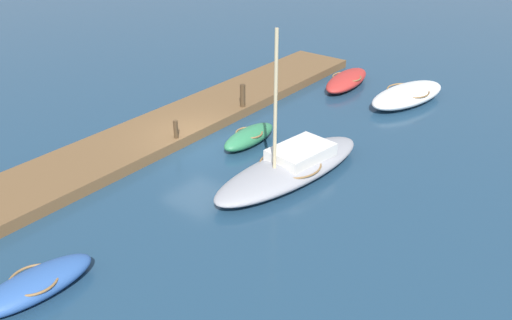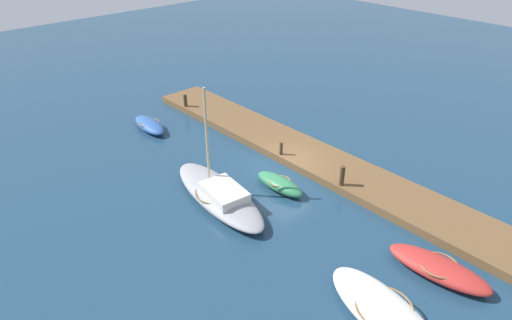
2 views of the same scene
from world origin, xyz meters
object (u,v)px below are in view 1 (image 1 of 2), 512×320
Objects in this scene: sailboat_grey at (291,166)px; rowboat_red at (347,80)px; dinghy_green at (249,137)px; mooring_post_west at (243,96)px; rowboat_blue at (35,285)px; motorboat_white at (407,95)px; mooring_post_mid_west at (176,129)px.

rowboat_red is (-9.55, -3.14, -0.10)m from sailboat_grey.
dinghy_green is 2.83× the size of mooring_post_west.
dinghy_green is at bearing -168.30° from rowboat_blue.
rowboat_red is 1.41× the size of dinghy_green.
motorboat_white is 7.93m from mooring_post_west.
rowboat_red is 3.99× the size of mooring_post_west.
mooring_post_west reaches higher than rowboat_blue.
rowboat_red is 8.34m from dinghy_green.
mooring_post_mid_west is at bearing -153.44° from rowboat_blue.
mooring_post_west is 1.39× the size of mooring_post_mid_west.
rowboat_blue is 1.14× the size of dinghy_green.
rowboat_blue is 0.81× the size of rowboat_red.
sailboat_grey is 1.41× the size of motorboat_white.
motorboat_white is 8.71m from dinghy_green.
mooring_post_mid_west is (-8.40, -3.30, 0.46)m from rowboat_blue.
dinghy_green is 3.09m from mooring_post_west.
dinghy_green is (8.34, 0.25, -0.02)m from rowboat_red.
mooring_post_mid_west reaches higher than rowboat_blue.
sailboat_grey is 9.33m from rowboat_blue.
mooring_post_west reaches higher than mooring_post_mid_west.
rowboat_blue is 18.62m from motorboat_white.
mooring_post_west is at bearing -23.31° from rowboat_red.
mooring_post_west is (-3.40, -4.99, 0.49)m from sailboat_grey.
sailboat_grey is 2.46× the size of dinghy_green.
dinghy_green is at bearing 43.77° from mooring_post_west.
motorboat_white reaches higher than dinghy_green.
dinghy_green is (-10.39, -1.20, 0.01)m from rowboat_blue.
sailboat_grey reaches higher than dinghy_green.
mooring_post_mid_west reaches higher than rowboat_red.
sailboat_grey is 9.68× the size of mooring_post_mid_west.
rowboat_red is at bearing -179.18° from dinghy_green.
rowboat_blue is 9.04m from mooring_post_mid_west.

